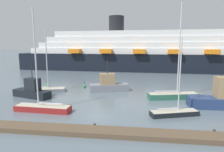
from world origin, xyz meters
name	(u,v)px	position (x,y,z in m)	size (l,w,h in m)	color
ground_plane	(102,115)	(0.00, 0.00, 0.00)	(600.00, 600.00, 0.00)	slate
dock_pier	(92,131)	(0.00, -4.66, 0.23)	(26.54, 1.95, 0.54)	brown
sailboat_0	(45,89)	(-11.53, 9.68, 0.46)	(7.05, 3.85, 10.33)	gray
sailboat_1	(43,106)	(-7.23, 0.38, 0.60)	(6.85, 1.86, 11.99)	maroon
sailboat_2	(174,112)	(8.12, 0.84, 0.43)	(5.61, 2.83, 8.63)	black
sailboat_3	(173,94)	(9.31, 8.01, 0.69)	(7.60, 3.22, 13.71)	#2D6B51
fishing_boat_0	(109,85)	(-0.87, 11.70, 1.07)	(6.98, 3.87, 5.38)	gray
fishing_boat_1	(32,91)	(-11.82, 6.14, 1.02)	(6.47, 3.56, 5.15)	black
channel_buoy_0	(30,85)	(-16.15, 12.96, 0.38)	(0.74, 0.74, 1.84)	green
channel_buoy_1	(47,85)	(-13.07, 13.59, 0.31)	(0.60, 0.60, 1.25)	green
channel_buoy_2	(84,86)	(-5.76, 13.77, 0.30)	(0.57, 0.57, 1.37)	green
cruise_ship	(171,53)	(14.52, 41.40, 5.48)	(97.08, 19.38, 17.08)	black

